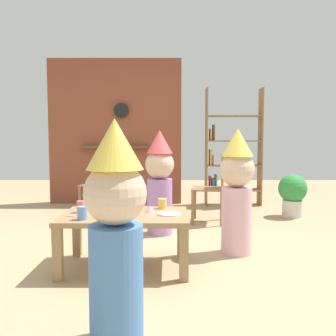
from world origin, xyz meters
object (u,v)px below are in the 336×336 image
dining_chair_middle (156,183)px  paper_cup_near_right (83,213)px  paper_cup_center (163,204)px  dining_chair_right (215,183)px  paper_plate_front (126,210)px  child_by_the_chairs (160,180)px  coffee_table (126,222)px  child_in_pink (237,188)px  dining_chair_left (104,180)px  child_with_cone_hat (116,226)px  potted_plant_tall (293,193)px  bookshelf (230,152)px  paper_plate_rear (170,214)px  paper_cup_far_left (81,207)px  birthday_cake_slice (151,209)px  paper_cup_near_left (122,215)px

dining_chair_middle → paper_cup_near_right: bearing=67.5°
paper_cup_center → dining_chair_right: (0.66, 1.41, 0.01)m
paper_plate_front → child_by_the_chairs: bearing=74.0°
coffee_table → child_in_pink: (1.00, 0.38, 0.24)m
paper_plate_front → dining_chair_left: bearing=105.7°
child_with_cone_hat → dining_chair_middle: child_with_cone_hat is taller
child_in_pink → dining_chair_right: bearing=-109.2°
paper_plate_front → dining_chair_middle: bearing=82.3°
coffee_table → paper_cup_near_right: (-0.31, -0.21, 0.12)m
paper_plate_front → coffee_table: bearing=-86.1°
paper_plate_front → paper_cup_near_right: bearing=-130.6°
child_with_cone_hat → child_by_the_chairs: bearing=-8.9°
paper_cup_center → potted_plant_tall: (1.78, 1.77, -0.17)m
dining_chair_middle → potted_plant_tall: 1.94m
bookshelf → coffee_table: bookshelf is taller
paper_cup_center → child_with_cone_hat: bearing=-99.2°
coffee_table → paper_cup_near_right: paper_cup_near_right is taller
paper_cup_near_right → dining_chair_left: 2.21m
paper_cup_center → child_in_pink: 0.72m
paper_plate_front → dining_chair_middle: (0.20, 1.51, 0.05)m
child_in_pink → child_by_the_chairs: 1.02m
coffee_table → paper_plate_rear: paper_plate_rear is taller
child_in_pink → dining_chair_left: child_in_pink is taller
child_by_the_chairs → dining_chair_left: size_ratio=1.31×
paper_cup_near_right → child_with_cone_hat: (0.39, -0.92, 0.12)m
coffee_table → paper_cup_center: size_ratio=11.57×
coffee_table → paper_cup_far_left: (-0.39, 0.06, 0.12)m
paper_plate_rear → dining_chair_right: (0.59, 1.67, 0.05)m
paper_cup_far_left → birthday_cake_slice: bearing=-0.4°
paper_plate_front → paper_cup_center: bearing=17.6°
coffee_table → paper_cup_near_left: paper_cup_near_left is taller
coffee_table → child_by_the_chairs: 1.15m
potted_plant_tall → paper_cup_near_left: bearing=-132.6°
coffee_table → child_in_pink: child_in_pink is taller
paper_cup_near_left → paper_cup_far_left: bearing=140.5°
paper_cup_near_left → dining_chair_left: bearing=103.5°
paper_cup_near_left → coffee_table: bearing=91.3°
dining_chair_middle → paper_plate_front: bearing=74.9°
child_with_cone_hat → dining_chair_right: child_with_cone_hat is taller
potted_plant_tall → dining_chair_middle: bearing=-169.3°
paper_plate_rear → child_by_the_chairs: bearing=95.5°
bookshelf → paper_cup_near_left: bookshelf is taller
coffee_table → paper_cup_center: bearing=37.5°
paper_cup_near_right → potted_plant_tall: bearing=42.8°
bookshelf → child_by_the_chairs: bearing=-120.9°
child_in_pink → dining_chair_middle: (-0.81, 1.26, -0.11)m
coffee_table → birthday_cake_slice: bearing=15.6°
paper_cup_center → paper_cup_far_left: (-0.69, -0.17, 0.00)m
paper_plate_front → dining_chair_right: 1.80m
paper_plate_front → potted_plant_tall: size_ratio=0.30×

